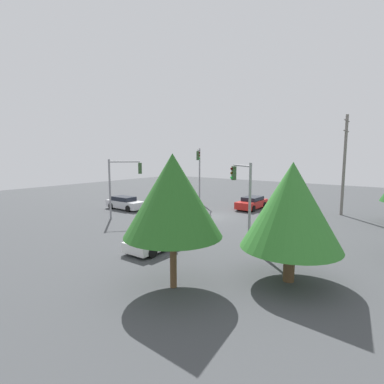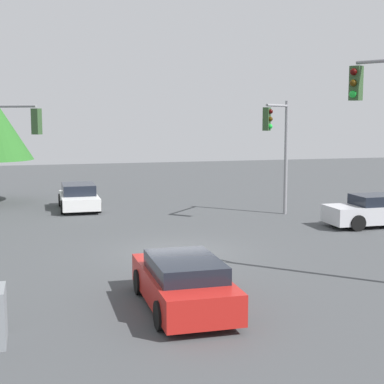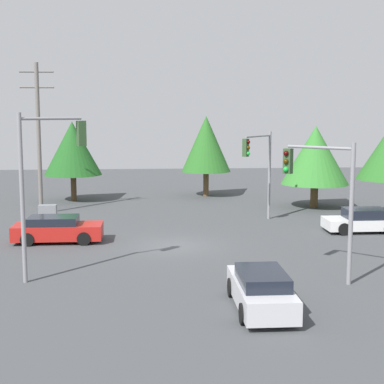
{
  "view_description": "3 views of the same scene",
  "coord_description": "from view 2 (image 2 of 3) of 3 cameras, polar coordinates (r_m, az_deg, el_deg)",
  "views": [
    {
      "loc": [
        24.51,
        15.89,
        6.18
      ],
      "look_at": [
        0.78,
        -1.9,
        2.38
      ],
      "focal_mm": 28.0,
      "sensor_mm": 36.0,
      "label": 1
    },
    {
      "loc": [
        -20.46,
        4.95,
        5.0
      ],
      "look_at": [
        1.08,
        -0.84,
        2.05
      ],
      "focal_mm": 55.0,
      "sensor_mm": 36.0,
      "label": 2
    },
    {
      "loc": [
        -1.24,
        -29.5,
        6.92
      ],
      "look_at": [
        0.95,
        0.6,
        2.7
      ],
      "focal_mm": 55.0,
      "sensor_mm": 36.0,
      "label": 3
    }
  ],
  "objects": [
    {
      "name": "sedan_red",
      "position": [
        15.4,
        -0.87,
        -8.77
      ],
      "size": [
        4.62,
        2.02,
        1.37
      ],
      "rotation": [
        0.0,
        0.0,
        -1.57
      ],
      "color": "red",
      "rests_on": "ground_plane"
    },
    {
      "name": "sedan_silver",
      "position": [
        27.77,
        17.55,
        -1.73
      ],
      "size": [
        1.9,
        4.64,
        1.43
      ],
      "color": "silver",
      "rests_on": "ground_plane"
    },
    {
      "name": "sedan_white",
      "position": [
        31.73,
        -10.92,
        -0.49
      ],
      "size": [
        4.21,
        2.02,
        1.34
      ],
      "rotation": [
        0.0,
        0.0,
        1.57
      ],
      "color": "silver",
      "rests_on": "ground_plane"
    },
    {
      "name": "traffic_signal_cross",
      "position": [
        28.6,
        8.39,
        5.16
      ],
      "size": [
        2.43,
        2.24,
        5.67
      ],
      "rotation": [
        0.0,
        0.0,
        2.4
      ],
      "color": "gray",
      "rests_on": "ground_plane"
    },
    {
      "name": "ground_plane",
      "position": [
        21.63,
        -1.42,
        -5.84
      ],
      "size": [
        80.0,
        80.0,
        0.0
      ],
      "primitive_type": "plane",
      "color": "#424447"
    },
    {
      "name": "traffic_signal_main",
      "position": [
        26.05,
        -17.67,
        4.57
      ],
      "size": [
        2.23,
        2.62,
        5.59
      ],
      "rotation": [
        0.0,
        0.0,
        4.02
      ],
      "color": "gray",
      "rests_on": "ground_plane"
    }
  ]
}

